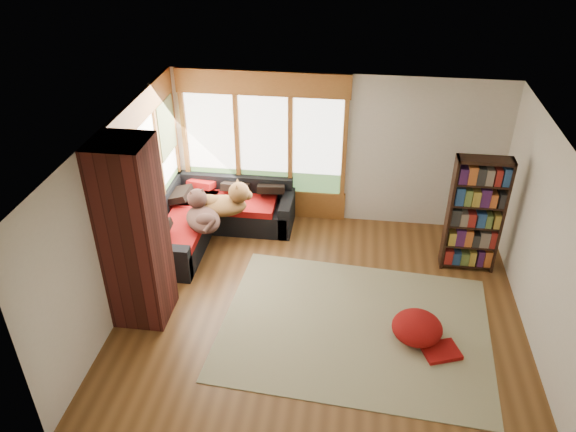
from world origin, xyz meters
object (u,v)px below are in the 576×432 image
(area_rug, at_px, (355,326))
(pouf, at_px, (417,327))
(brick_chimney, at_px, (134,235))
(bookshelf, at_px, (475,215))
(sectional_sofa, at_px, (213,219))
(dog_brindle, at_px, (201,211))
(dog_tan, at_px, (225,199))

(area_rug, relative_size, pouf, 5.39)
(area_rug, height_order, pouf, pouf)
(brick_chimney, height_order, pouf, brick_chimney)
(area_rug, bearing_deg, brick_chimney, -178.39)
(pouf, bearing_deg, bookshelf, 63.35)
(area_rug, distance_m, pouf, 0.83)
(brick_chimney, xyz_separation_m, sectional_sofa, (0.45, 2.05, -1.00))
(area_rug, relative_size, bookshelf, 1.92)
(area_rug, xyz_separation_m, pouf, (0.80, -0.10, 0.18))
(bookshelf, distance_m, dog_brindle, 4.12)
(sectional_sofa, relative_size, pouf, 3.34)
(brick_chimney, xyz_separation_m, dog_tan, (0.71, 1.92, -0.52))
(area_rug, height_order, bookshelf, bookshelf)
(bookshelf, height_order, dog_tan, bookshelf)
(sectional_sofa, xyz_separation_m, bookshelf, (4.09, -0.36, 0.62))
(dog_tan, distance_m, dog_brindle, 0.47)
(dog_tan, bearing_deg, area_rug, -50.12)
(area_rug, relative_size, dog_brindle, 3.86)
(dog_tan, bearing_deg, pouf, -43.04)
(brick_chimney, bearing_deg, dog_brindle, 74.54)
(dog_brindle, bearing_deg, bookshelf, -118.69)
(sectional_sofa, bearing_deg, brick_chimney, -105.37)
(bookshelf, distance_m, pouf, 2.05)
(brick_chimney, height_order, bookshelf, brick_chimney)
(brick_chimney, distance_m, dog_brindle, 1.69)
(bookshelf, distance_m, dog_tan, 3.84)
(bookshelf, bearing_deg, brick_chimney, -159.65)
(bookshelf, xyz_separation_m, dog_tan, (-3.83, 0.23, -0.15))
(pouf, xyz_separation_m, dog_brindle, (-3.26, 1.56, 0.57))
(dog_tan, bearing_deg, sectional_sofa, 144.07)
(dog_tan, bearing_deg, brick_chimney, -120.31)
(brick_chimney, distance_m, dog_tan, 2.11)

